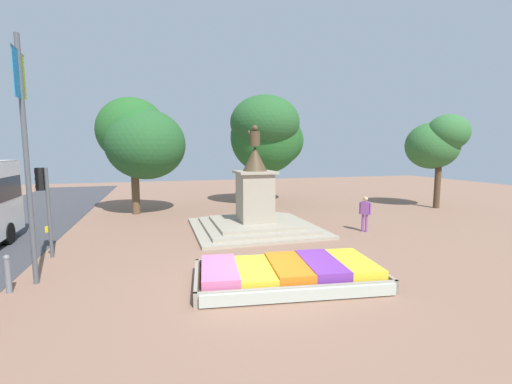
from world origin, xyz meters
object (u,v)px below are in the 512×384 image
(traffic_light_mid_block, at_px, (44,196))
(banner_pole, at_px, (26,150))
(statue_monument, at_px, (255,209))
(pedestrian_crossing_plaza, at_px, (365,211))
(flower_planter, at_px, (290,274))
(kerb_bollard_mid_b, at_px, (8,273))

(traffic_light_mid_block, distance_m, banner_pole, 3.14)
(statue_monument, xyz_separation_m, pedestrian_crossing_plaza, (4.91, -1.97, -0.03))
(traffic_light_mid_block, height_order, pedestrian_crossing_plaza, traffic_light_mid_block)
(flower_planter, relative_size, kerb_bollard_mid_b, 5.36)
(statue_monument, height_order, kerb_bollard_mid_b, statue_monument)
(traffic_light_mid_block, bearing_deg, pedestrian_crossing_plaza, 1.31)
(pedestrian_crossing_plaza, bearing_deg, flower_planter, -139.68)
(pedestrian_crossing_plaza, bearing_deg, kerb_bollard_mid_b, -165.35)
(flower_planter, height_order, pedestrian_crossing_plaza, pedestrian_crossing_plaza)
(traffic_light_mid_block, bearing_deg, statue_monument, 15.06)
(pedestrian_crossing_plaza, relative_size, kerb_bollard_mid_b, 1.58)
(traffic_light_mid_block, relative_size, pedestrian_crossing_plaza, 1.92)
(banner_pole, height_order, kerb_bollard_mid_b, banner_pole)
(traffic_light_mid_block, bearing_deg, kerb_bollard_mid_b, -91.76)
(flower_planter, bearing_deg, kerb_bollard_mid_b, 169.45)
(statue_monument, relative_size, traffic_light_mid_block, 1.83)
(banner_pole, relative_size, kerb_bollard_mid_b, 6.52)
(flower_planter, height_order, kerb_bollard_mid_b, kerb_bollard_mid_b)
(statue_monument, bearing_deg, traffic_light_mid_block, -164.94)
(flower_planter, relative_size, statue_monument, 0.96)
(flower_planter, bearing_deg, statue_monument, 82.46)
(kerb_bollard_mid_b, bearing_deg, pedestrian_crossing_plaza, 14.65)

